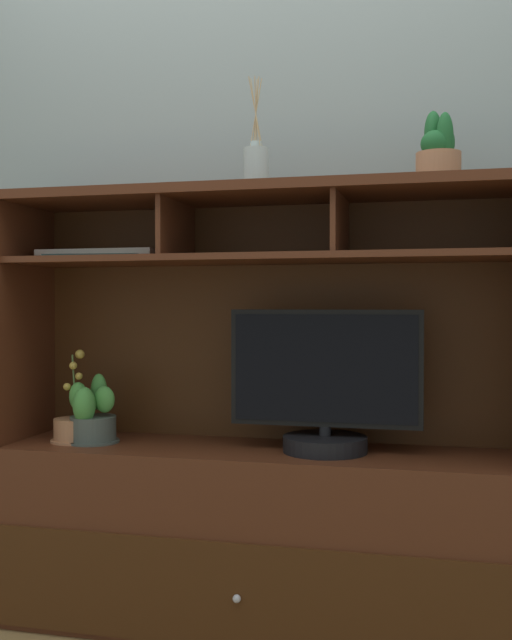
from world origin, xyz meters
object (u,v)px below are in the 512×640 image
magazine_stack_left (102,255)px  potted_succulent (438,153)px  tv_monitor (325,392)px  potted_orchid (75,428)px  potted_fern (92,418)px  media_console (256,490)px  diffuser_bottle (256,167)px

magazine_stack_left → potted_succulent: potted_succulent is taller
tv_monitor → magazine_stack_left: 0.88m
potted_orchid → potted_succulent: bearing=2.1°
tv_monitor → magazine_stack_left: size_ratio=1.44×
potted_orchid → potted_fern: potted_orchid is taller
media_console → tv_monitor: size_ratio=2.90×
tv_monitor → potted_succulent: 0.79m
potted_fern → magazine_stack_left: (0.00, 0.08, 0.54)m
potted_orchid → magazine_stack_left: (0.06, 0.08, 0.57)m
magazine_stack_left → potted_orchid: bearing=-127.8°
media_console → potted_fern: 0.58m
potted_succulent → potted_orchid: bearing=-177.9°
potted_orchid → magazine_stack_left: bearing=52.2°
potted_fern → magazine_stack_left: size_ratio=0.54×
potted_orchid → tv_monitor: bearing=1.7°
tv_monitor → magazine_stack_left: magazine_stack_left is taller
potted_fern → magazine_stack_left: magazine_stack_left is taller
potted_fern → diffuser_bottle: (0.54, 0.04, 0.80)m
diffuser_bottle → magazine_stack_left: bearing=175.3°
potted_orchid → magazine_stack_left: size_ratio=0.74×
potted_succulent → magazine_stack_left: bearing=178.1°
potted_fern → diffuser_bottle: bearing=3.9°
magazine_stack_left → media_console: bearing=-3.5°
media_console → diffuser_bottle: size_ratio=4.91×
tv_monitor → diffuser_bottle: (-0.22, 0.01, 0.69)m
media_console → potted_orchid: size_ratio=5.63×
potted_fern → magazine_stack_left: 0.54m
media_console → potted_orchid: (-0.60, -0.05, 0.18)m
tv_monitor → potted_succulent: bearing=3.0°
diffuser_bottle → potted_succulent: 0.55m
magazine_stack_left → diffuser_bottle: size_ratio=1.18×
tv_monitor → diffuser_bottle: 0.73m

